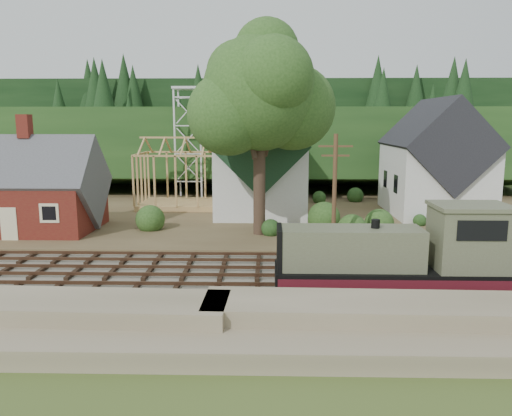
{
  "coord_description": "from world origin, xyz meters",
  "views": [
    {
      "loc": [
        2.67,
        -27.18,
        8.81
      ],
      "look_at": [
        1.85,
        6.0,
        3.0
      ],
      "focal_mm": 35.0,
      "sensor_mm": 36.0,
      "label": 1
    }
  ],
  "objects": [
    {
      "name": "big_tree",
      "position": [
        2.17,
        10.08,
        10.22
      ],
      "size": [
        10.9,
        8.4,
        14.7
      ],
      "color": "#38281E",
      "rests_on": "village_flat"
    },
    {
      "name": "depot",
      "position": [
        -16.0,
        11.0,
        3.21
      ],
      "size": [
        10.8,
        7.41,
        9.0
      ],
      "color": "#5F1715",
      "rests_on": "village_flat"
    },
    {
      "name": "timber_frame",
      "position": [
        -6.0,
        22.0,
        3.27
      ],
      "size": [
        8.2,
        6.2,
        6.99
      ],
      "color": "tan",
      "rests_on": "village_flat"
    },
    {
      "name": "lattice_tower",
      "position": [
        -6.0,
        28.0,
        10.03
      ],
      "size": [
        3.2,
        3.2,
        12.12
      ],
      "color": "silver",
      "rests_on": "village_flat"
    },
    {
      "name": "church",
      "position": [
        2.0,
        19.68,
        5.18
      ],
      "size": [
        8.4,
        15.17,
        13.0
      ],
      "color": "silver",
      "rests_on": "village_flat"
    },
    {
      "name": "car_blue",
      "position": [
        -13.37,
        9.34,
        0.91
      ],
      "size": [
        2.45,
        3.84,
        1.22
      ],
      "primitive_type": "imported",
      "rotation": [
        0.0,
        0.0,
        0.31
      ],
      "color": "#5592B7",
      "rests_on": "village_flat"
    },
    {
      "name": "railroad_bed",
      "position": [
        0.0,
        0.0,
        0.08
      ],
      "size": [
        64.0,
        11.0,
        0.16
      ],
      "primitive_type": "cube",
      "color": "#726B5B",
      "rests_on": "ground"
    },
    {
      "name": "farmhouse",
      "position": [
        18.0,
        19.0,
        4.87
      ],
      "size": [
        8.4,
        10.8,
        10.6
      ],
      "color": "silver",
      "rests_on": "village_flat"
    },
    {
      "name": "ridge",
      "position": [
        0.0,
        58.0,
        0.0
      ],
      "size": [
        80.0,
        20.0,
        12.0
      ],
      "primitive_type": "cube",
      "color": "black",
      "rests_on": "ground"
    },
    {
      "name": "village_flat",
      "position": [
        0.0,
        18.0,
        0.15
      ],
      "size": [
        64.0,
        26.0,
        0.3
      ],
      "primitive_type": "cube",
      "color": "brown",
      "rests_on": "ground"
    },
    {
      "name": "telegraph_pole_near",
      "position": [
        7.0,
        5.2,
        4.25
      ],
      "size": [
        2.2,
        0.28,
        8.0
      ],
      "color": "#4C331E",
      "rests_on": "ground"
    },
    {
      "name": "ground",
      "position": [
        0.0,
        0.0,
        0.0
      ],
      "size": [
        140.0,
        140.0,
        0.0
      ],
      "primitive_type": "plane",
      "color": "#384C1E",
      "rests_on": "ground"
    },
    {
      "name": "embankment",
      "position": [
        0.0,
        -8.5,
        0.0
      ],
      "size": [
        64.0,
        5.0,
        1.6
      ],
      "primitive_type": "cube",
      "color": "#7F7259",
      "rests_on": "ground"
    },
    {
      "name": "locomotive",
      "position": [
        9.38,
        -3.0,
        2.07
      ],
      "size": [
        11.58,
        2.89,
        4.64
      ],
      "color": "black",
      "rests_on": "railroad_bed"
    },
    {
      "name": "hillside",
      "position": [
        0.0,
        42.0,
        0.0
      ],
      "size": [
        70.0,
        28.96,
        12.74
      ],
      "primitive_type": "cube",
      "rotation": [
        -0.17,
        0.0,
        0.0
      ],
      "color": "#1E3F19",
      "rests_on": "ground"
    }
  ]
}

